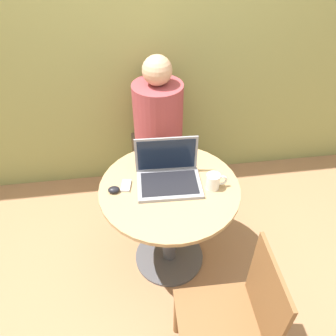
# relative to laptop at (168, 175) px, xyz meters

# --- Properties ---
(ground_plane) EXTENTS (12.00, 12.00, 0.00)m
(ground_plane) POSITION_rel_laptop_xyz_m (0.00, -0.05, -0.75)
(ground_plane) COLOR #9E704C
(back_wall) EXTENTS (7.00, 0.05, 2.60)m
(back_wall) POSITION_rel_laptop_xyz_m (0.00, 0.93, 0.55)
(back_wall) COLOR #939956
(back_wall) RESTS_ON ground_plane
(round_table) EXTENTS (0.83, 0.83, 0.70)m
(round_table) POSITION_rel_laptop_xyz_m (0.00, -0.05, -0.25)
(round_table) COLOR #4C4C51
(round_table) RESTS_ON ground_plane
(laptop) EXTENTS (0.38, 0.28, 0.26)m
(laptop) POSITION_rel_laptop_xyz_m (0.00, 0.00, 0.00)
(laptop) COLOR gray
(laptop) RESTS_ON round_table
(cell_phone) EXTENTS (0.07, 0.10, 0.02)m
(cell_phone) POSITION_rel_laptop_xyz_m (-0.25, -0.01, -0.04)
(cell_phone) COLOR silver
(cell_phone) RESTS_ON round_table
(computer_mouse) EXTENTS (0.07, 0.05, 0.03)m
(computer_mouse) POSITION_rel_laptop_xyz_m (-0.32, -0.05, -0.04)
(computer_mouse) COLOR black
(computer_mouse) RESTS_ON round_table
(coffee_cup) EXTENTS (0.13, 0.08, 0.10)m
(coffee_cup) POSITION_rel_laptop_xyz_m (0.25, -0.09, -0.00)
(coffee_cup) COLOR white
(coffee_cup) RESTS_ON round_table
(chair_empty) EXTENTS (0.41, 0.41, 0.88)m
(chair_empty) POSITION_rel_laptop_xyz_m (0.21, -0.75, -0.30)
(chair_empty) COLOR brown
(chair_empty) RESTS_ON ground_plane
(person_seated) EXTENTS (0.41, 0.59, 1.22)m
(person_seated) POSITION_rel_laptop_xyz_m (0.01, 0.71, -0.25)
(person_seated) COLOR brown
(person_seated) RESTS_ON ground_plane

